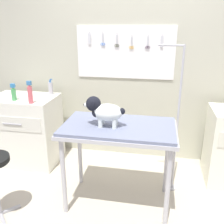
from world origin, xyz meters
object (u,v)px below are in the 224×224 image
object	(u,v)px
grooming_table	(119,134)
spray_bottle_short	(14,93)
grooming_arm	(176,128)
dog	(104,111)
counter_left	(26,130)

from	to	relation	value
grooming_table	spray_bottle_short	world-z (taller)	spray_bottle_short
grooming_arm	dog	xyz separation A→B (m)	(-0.68, -0.38, 0.27)
grooming_arm	counter_left	size ratio (longest dim) A/B	1.77
dog	counter_left	bearing A→B (deg)	150.88
grooming_table	dog	xyz separation A→B (m)	(-0.13, -0.05, 0.23)
grooming_arm	dog	size ratio (longest dim) A/B	4.04
dog	spray_bottle_short	distance (m)	1.30
grooming_table	counter_left	bearing A→B (deg)	155.07
dog	spray_bottle_short	bearing A→B (deg)	156.87
counter_left	grooming_table	bearing A→B (deg)	-24.93
spray_bottle_short	grooming_table	bearing A→B (deg)	-19.25
grooming_arm	dog	distance (m)	0.82
grooming_table	spray_bottle_short	size ratio (longest dim) A/B	5.33
counter_left	grooming_arm	bearing A→B (deg)	-8.53
grooming_arm	spray_bottle_short	size ratio (longest dim) A/B	7.77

